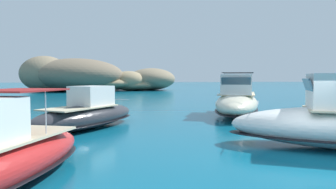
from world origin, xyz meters
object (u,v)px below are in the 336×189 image
Objects in this scene: motorboat_charcoal at (88,114)px; channel_buoy at (310,104)px; islet_small at (143,81)px; islet_large at (74,78)px; motorboat_cream at (237,102)px.

channel_buoy is at bearing 20.27° from motorboat_charcoal.
islet_small is at bearing 77.96° from motorboat_charcoal.
channel_buoy is (22.83, -43.69, -2.39)m from islet_large.
motorboat_charcoal is (-10.78, -50.57, -1.26)m from islet_small.
motorboat_charcoal is 4.84× the size of channel_buoy.
channel_buoy is at bearing -79.44° from islet_small.
islet_small is at bearing -0.40° from islet_large.
islet_large is 49.35m from channel_buoy.
islet_large reaches higher than motorboat_cream.
islet_large reaches higher than channel_buoy.
channel_buoy is at bearing 22.36° from motorboat_cream.
islet_large is 1.67× the size of islet_small.
islet_small is 11.36× the size of channel_buoy.
islet_small is 1.71× the size of motorboat_cream.
motorboat_cream is (13.93, -47.35, -1.77)m from islet_large.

